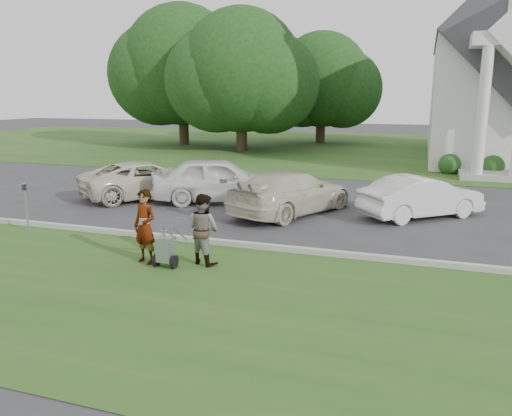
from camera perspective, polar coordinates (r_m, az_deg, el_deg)
The scene contains 16 objects.
ground at distance 12.51m, azimuth -1.96°, elevation -5.27°, with size 120.00×120.00×0.00m, color #333335.
grass_strip at distance 9.93m, azimuth -8.12°, elevation -10.29°, with size 80.00×7.00×0.01m, color #254E1B.
church_lawn at distance 38.56m, azimuth 12.32°, elevation 6.74°, with size 80.00×30.00×0.01m, color #254E1B.
curb at distance 12.98m, azimuth -1.11°, elevation -4.25°, with size 80.00×0.18×0.15m, color #9E9E93.
tree_left at distance 35.32m, azimuth -1.72°, elevation 14.79°, with size 10.63×8.40×9.71m.
tree_far at distance 40.49m, azimuth -8.47°, elevation 15.23°, with size 11.64×9.20×10.73m.
tree_back at distance 41.94m, azimuth 7.50°, elevation 13.85°, with size 9.61×7.60×8.89m.
striping_cart at distance 11.61m, azimuth -10.35°, elevation -4.77°, with size 0.53×1.04×0.97m.
person_left at distance 11.88m, azimuth -12.57°, elevation -2.17°, with size 0.64×0.42×1.75m, color #999999.
person_right at distance 11.64m, azimuth -6.05°, elevation -2.46°, with size 0.81×0.63×1.66m, color #999999.
parking_meter_near at distance 12.50m, azimuth -5.69°, elevation -0.87°, with size 0.11×0.10×1.49m.
parking_meter_far at distance 15.65m, azimuth -24.82°, elevation 0.65°, with size 0.10×0.09×1.44m.
car_a at distance 19.77m, azimuth -12.37°, elevation 3.23°, with size 2.31×5.00×1.39m, color beige.
car_b at distance 18.43m, azimuth -4.28°, elevation 3.23°, with size 1.96×4.86×1.66m, color white.
car_c at distance 16.63m, azimuth 4.05°, elevation 1.81°, with size 2.02×4.96×1.44m, color beige.
car_d at distance 16.92m, azimuth 18.36°, elevation 1.22°, with size 1.42×4.09×1.35m, color silver.
Camera 1 is at (4.19, -11.13, 3.88)m, focal length 35.00 mm.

